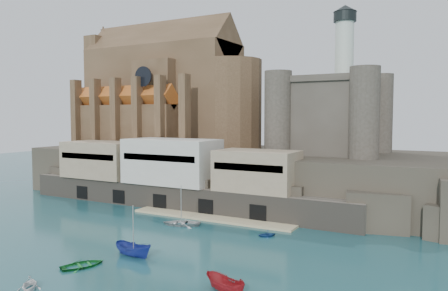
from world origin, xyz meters
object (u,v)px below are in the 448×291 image
object	(u,v)px
church	(168,97)
boat_2	(134,256)
castle_keep	(331,112)
boat_1	(29,289)

from	to	relation	value
church	boat_2	xyz separation A→B (m)	(27.67, -45.67, -22.13)
church	boat_2	size ratio (longest dim) A/B	8.41
church	boat_2	distance (m)	57.80
church	castle_keep	distance (m)	40.39
castle_keep	boat_2	distance (m)	50.08
castle_keep	boat_1	distance (m)	62.64
church	boat_2	bearing A→B (deg)	-58.79
boat_1	boat_2	bearing A→B (deg)	39.16
church	boat_1	bearing A→B (deg)	-66.69
boat_1	boat_2	xyz separation A→B (m)	(2.34, 13.14, 0.00)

